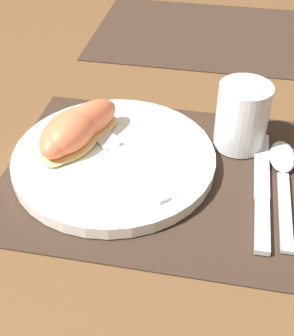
{
  "coord_description": "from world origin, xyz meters",
  "views": [
    {
      "loc": [
        0.06,
        -0.44,
        0.39
      ],
      "look_at": [
        -0.02,
        -0.02,
        0.02
      ],
      "focal_mm": 50.0,
      "sensor_mm": 36.0,
      "label": 1
    }
  ],
  "objects_px": {
    "plate": "(114,159)",
    "juice_glass": "(242,120)",
    "knife": "(262,189)",
    "citrus_wedge_0": "(85,124)",
    "citrus_wedge_1": "(73,132)",
    "citrus_wedge_2": "(63,136)",
    "fork": "(117,150)",
    "spoon": "(283,170)"
  },
  "relations": [
    {
      "from": "citrus_wedge_0",
      "to": "citrus_wedge_1",
      "type": "height_order",
      "value": "same"
    },
    {
      "from": "citrus_wedge_0",
      "to": "citrus_wedge_2",
      "type": "distance_m",
      "value": 0.03
    },
    {
      "from": "plate",
      "to": "juice_glass",
      "type": "xyz_separation_m",
      "value": [
        0.16,
        0.07,
        0.03
      ]
    },
    {
      "from": "citrus_wedge_1",
      "to": "citrus_wedge_0",
      "type": "bearing_deg",
      "value": 63.27
    },
    {
      "from": "knife",
      "to": "plate",
      "type": "bearing_deg",
      "value": 174.66
    },
    {
      "from": "citrus_wedge_1",
      "to": "citrus_wedge_2",
      "type": "bearing_deg",
      "value": -154.06
    },
    {
      "from": "plate",
      "to": "citrus_wedge_1",
      "type": "distance_m",
      "value": 0.06
    },
    {
      "from": "plate",
      "to": "citrus_wedge_1",
      "type": "relative_size",
      "value": 2.48
    },
    {
      "from": "knife",
      "to": "citrus_wedge_0",
      "type": "bearing_deg",
      "value": 168.83
    },
    {
      "from": "spoon",
      "to": "citrus_wedge_0",
      "type": "relative_size",
      "value": 1.66
    },
    {
      "from": "juice_glass",
      "to": "fork",
      "type": "xyz_separation_m",
      "value": [
        -0.15,
        -0.07,
        -0.02
      ]
    },
    {
      "from": "fork",
      "to": "citrus_wedge_0",
      "type": "bearing_deg",
      "value": 153.65
    },
    {
      "from": "citrus_wedge_0",
      "to": "knife",
      "type": "bearing_deg",
      "value": -11.17
    },
    {
      "from": "plate",
      "to": "fork",
      "type": "height_order",
      "value": "fork"
    },
    {
      "from": "plate",
      "to": "juice_glass",
      "type": "relative_size",
      "value": 2.92
    },
    {
      "from": "plate",
      "to": "citrus_wedge_0",
      "type": "xyz_separation_m",
      "value": [
        -0.05,
        0.03,
        0.03
      ]
    },
    {
      "from": "citrus_wedge_0",
      "to": "citrus_wedge_2",
      "type": "relative_size",
      "value": 1.13
    },
    {
      "from": "citrus_wedge_0",
      "to": "citrus_wedge_1",
      "type": "bearing_deg",
      "value": -116.73
    },
    {
      "from": "knife",
      "to": "citrus_wedge_2",
      "type": "bearing_deg",
      "value": 175.39
    },
    {
      "from": "plate",
      "to": "fork",
      "type": "distance_m",
      "value": 0.01
    },
    {
      "from": "plate",
      "to": "citrus_wedge_1",
      "type": "bearing_deg",
      "value": 171.03
    },
    {
      "from": "citrus_wedge_1",
      "to": "citrus_wedge_2",
      "type": "distance_m",
      "value": 0.01
    },
    {
      "from": "fork",
      "to": "citrus_wedge_2",
      "type": "bearing_deg",
      "value": -178.54
    },
    {
      "from": "plate",
      "to": "citrus_wedge_0",
      "type": "bearing_deg",
      "value": 147.8
    },
    {
      "from": "citrus_wedge_0",
      "to": "plate",
      "type": "bearing_deg",
      "value": -32.2
    },
    {
      "from": "plate",
      "to": "juice_glass",
      "type": "bearing_deg",
      "value": 25.36
    },
    {
      "from": "fork",
      "to": "plate",
      "type": "bearing_deg",
      "value": -119.28
    },
    {
      "from": "spoon",
      "to": "citrus_wedge_1",
      "type": "distance_m",
      "value": 0.27
    },
    {
      "from": "juice_glass",
      "to": "spoon",
      "type": "bearing_deg",
      "value": -41.41
    },
    {
      "from": "plate",
      "to": "spoon",
      "type": "xyz_separation_m",
      "value": [
        0.21,
        0.02,
        -0.0
      ]
    },
    {
      "from": "knife",
      "to": "citrus_wedge_0",
      "type": "relative_size",
      "value": 1.83
    },
    {
      "from": "citrus_wedge_1",
      "to": "plate",
      "type": "bearing_deg",
      "value": -8.97
    },
    {
      "from": "plate",
      "to": "juice_glass",
      "type": "height_order",
      "value": "juice_glass"
    },
    {
      "from": "plate",
      "to": "citrus_wedge_1",
      "type": "xyz_separation_m",
      "value": [
        -0.06,
        0.01,
        0.03
      ]
    },
    {
      "from": "knife",
      "to": "spoon",
      "type": "bearing_deg",
      "value": 57.49
    },
    {
      "from": "fork",
      "to": "citrus_wedge_2",
      "type": "height_order",
      "value": "citrus_wedge_2"
    },
    {
      "from": "spoon",
      "to": "citrus_wedge_1",
      "type": "xyz_separation_m",
      "value": [
        -0.27,
        -0.01,
        0.03
      ]
    },
    {
      "from": "spoon",
      "to": "citrus_wedge_1",
      "type": "bearing_deg",
      "value": -177.02
    },
    {
      "from": "juice_glass",
      "to": "spoon",
      "type": "distance_m",
      "value": 0.08
    },
    {
      "from": "juice_glass",
      "to": "citrus_wedge_0",
      "type": "xyz_separation_m",
      "value": [
        -0.2,
        -0.05,
        -0.0
      ]
    },
    {
      "from": "citrus_wedge_1",
      "to": "spoon",
      "type": "bearing_deg",
      "value": 2.98
    },
    {
      "from": "spoon",
      "to": "citrus_wedge_0",
      "type": "bearing_deg",
      "value": 178.72
    }
  ]
}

